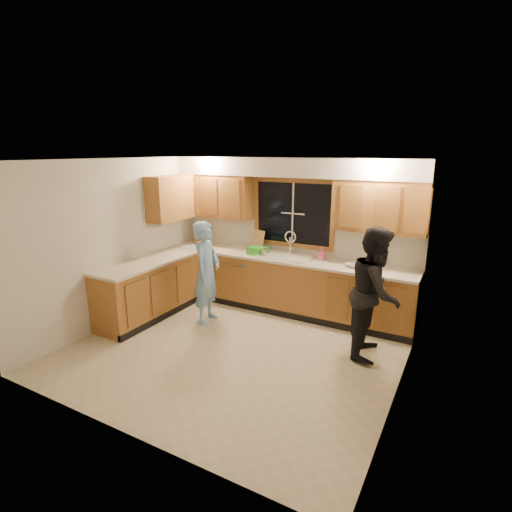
{
  "coord_description": "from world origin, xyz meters",
  "views": [
    {
      "loc": [
        2.61,
        -4.14,
        2.62
      ],
      "look_at": [
        -0.02,
        0.65,
        1.16
      ],
      "focal_mm": 28.0,
      "sensor_mm": 36.0,
      "label": 1
    }
  ],
  "objects_px": {
    "knife_block": "(200,239)",
    "dish_crate": "(258,251)",
    "stove": "(123,300)",
    "bowl": "(354,265)",
    "woman": "(375,293)",
    "dishwasher": "(240,279)",
    "sink": "(285,260)",
    "man": "(207,273)",
    "soap_bottle": "(322,254)"
  },
  "relations": [
    {
      "from": "soap_bottle",
      "to": "dish_crate",
      "type": "bearing_deg",
      "value": -170.49
    },
    {
      "from": "knife_block",
      "to": "sink",
      "type": "bearing_deg",
      "value": -6.75
    },
    {
      "from": "dish_crate",
      "to": "man",
      "type": "bearing_deg",
      "value": -112.11
    },
    {
      "from": "stove",
      "to": "bowl",
      "type": "height_order",
      "value": "bowl"
    },
    {
      "from": "man",
      "to": "dish_crate",
      "type": "height_order",
      "value": "man"
    },
    {
      "from": "knife_block",
      "to": "soap_bottle",
      "type": "relative_size",
      "value": 1.09
    },
    {
      "from": "dishwasher",
      "to": "man",
      "type": "xyz_separation_m",
      "value": [
        -0.01,
        -0.98,
        0.39
      ]
    },
    {
      "from": "woman",
      "to": "knife_block",
      "type": "xyz_separation_m",
      "value": [
        -3.38,
        0.84,
        0.18
      ]
    },
    {
      "from": "stove",
      "to": "bowl",
      "type": "xyz_separation_m",
      "value": [
        2.95,
        1.79,
        0.5
      ]
    },
    {
      "from": "dishwasher",
      "to": "stove",
      "type": "bearing_deg",
      "value": -117.69
    },
    {
      "from": "knife_block",
      "to": "dish_crate",
      "type": "distance_m",
      "value": 1.27
    },
    {
      "from": "man",
      "to": "stove",
      "type": "bearing_deg",
      "value": 119.78
    },
    {
      "from": "soap_bottle",
      "to": "bowl",
      "type": "bearing_deg",
      "value": -15.22
    },
    {
      "from": "dishwasher",
      "to": "bowl",
      "type": "xyz_separation_m",
      "value": [
        2.0,
        -0.02,
        0.54
      ]
    },
    {
      "from": "sink",
      "to": "woman",
      "type": "bearing_deg",
      "value": -26.17
    },
    {
      "from": "sink",
      "to": "dishwasher",
      "type": "bearing_deg",
      "value": -179.01
    },
    {
      "from": "knife_block",
      "to": "dish_crate",
      "type": "bearing_deg",
      "value": -9.92
    },
    {
      "from": "knife_block",
      "to": "bowl",
      "type": "xyz_separation_m",
      "value": [
        2.89,
        -0.07,
        -0.08
      ]
    },
    {
      "from": "sink",
      "to": "dishwasher",
      "type": "xyz_separation_m",
      "value": [
        -0.85,
        -0.01,
        -0.45
      ]
    },
    {
      "from": "sink",
      "to": "man",
      "type": "bearing_deg",
      "value": -130.8
    },
    {
      "from": "stove",
      "to": "woman",
      "type": "relative_size",
      "value": 0.53
    },
    {
      "from": "sink",
      "to": "stove",
      "type": "distance_m",
      "value": 2.6
    },
    {
      "from": "stove",
      "to": "dish_crate",
      "type": "distance_m",
      "value": 2.27
    },
    {
      "from": "knife_block",
      "to": "bowl",
      "type": "height_order",
      "value": "knife_block"
    },
    {
      "from": "woman",
      "to": "bowl",
      "type": "xyz_separation_m",
      "value": [
        -0.49,
        0.77,
        0.09
      ]
    },
    {
      "from": "woman",
      "to": "bowl",
      "type": "height_order",
      "value": "woman"
    },
    {
      "from": "stove",
      "to": "bowl",
      "type": "relative_size",
      "value": 3.97
    },
    {
      "from": "sink",
      "to": "bowl",
      "type": "xyz_separation_m",
      "value": [
        1.15,
        -0.04,
        0.08
      ]
    },
    {
      "from": "sink",
      "to": "knife_block",
      "type": "relative_size",
      "value": 3.93
    },
    {
      "from": "dishwasher",
      "to": "sink",
      "type": "bearing_deg",
      "value": 0.99
    },
    {
      "from": "dishwasher",
      "to": "woman",
      "type": "distance_m",
      "value": 2.65
    },
    {
      "from": "sink",
      "to": "stove",
      "type": "height_order",
      "value": "sink"
    },
    {
      "from": "dishwasher",
      "to": "man",
      "type": "height_order",
      "value": "man"
    },
    {
      "from": "dishwasher",
      "to": "knife_block",
      "type": "distance_m",
      "value": 1.09
    },
    {
      "from": "woman",
      "to": "stove",
      "type": "bearing_deg",
      "value": 101.89
    },
    {
      "from": "dish_crate",
      "to": "stove",
      "type": "bearing_deg",
      "value": -126.84
    },
    {
      "from": "stove",
      "to": "sink",
      "type": "bearing_deg",
      "value": 45.39
    },
    {
      "from": "sink",
      "to": "knife_block",
      "type": "xyz_separation_m",
      "value": [
        -1.74,
        0.03,
        0.16
      ]
    },
    {
      "from": "dishwasher",
      "to": "woman",
      "type": "bearing_deg",
      "value": -17.64
    },
    {
      "from": "man",
      "to": "bowl",
      "type": "relative_size",
      "value": 7.02
    },
    {
      "from": "woman",
      "to": "dishwasher",
      "type": "bearing_deg",
      "value": 67.79
    },
    {
      "from": "stove",
      "to": "soap_bottle",
      "type": "height_order",
      "value": "soap_bottle"
    },
    {
      "from": "sink",
      "to": "dishwasher",
      "type": "height_order",
      "value": "sink"
    },
    {
      "from": "sink",
      "to": "bowl",
      "type": "height_order",
      "value": "sink"
    },
    {
      "from": "woman",
      "to": "dish_crate",
      "type": "distance_m",
      "value": 2.25
    },
    {
      "from": "sink",
      "to": "woman",
      "type": "distance_m",
      "value": 1.83
    },
    {
      "from": "knife_block",
      "to": "stove",
      "type": "bearing_deg",
      "value": -97.46
    },
    {
      "from": "stove",
      "to": "woman",
      "type": "distance_m",
      "value": 3.61
    },
    {
      "from": "sink",
      "to": "dishwasher",
      "type": "distance_m",
      "value": 0.96
    },
    {
      "from": "knife_block",
      "to": "dish_crate",
      "type": "height_order",
      "value": "knife_block"
    }
  ]
}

